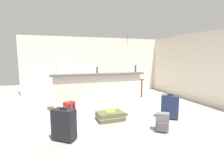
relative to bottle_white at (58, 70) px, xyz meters
The scene contains 18 objects.
ground_plane 2.30m from the bottle_white, ahead, with size 13.00×13.00×0.05m, color gray.
wall_back 3.37m from the bottle_white, 55.88° to the left, with size 6.60×0.10×2.50m, color silver.
wall_right 4.94m from the bottle_white, ahead, with size 0.10×6.00×2.50m, color silver.
partition_half_wall 1.44m from the bottle_white, ahead, with size 2.80×0.20×1.07m, color silver.
bar_countertop 1.26m from the bottle_white, ahead, with size 2.96×0.40×0.05m, color #4C4C51.
bottle_white is the anchor object (origin of this frame).
bottle_green 1.22m from the bottle_white, ahead, with size 0.06×0.06×0.21m, color #2D6B38.
bottle_blue 2.54m from the bottle_white, ahead, with size 0.06×0.06×0.24m, color #284C89.
dining_table 3.20m from the bottle_white, 26.62° to the left, with size 1.10×0.80×0.74m.
dining_chair_near_partition 2.94m from the bottle_white, 16.52° to the left, with size 0.48×0.48×0.93m.
dining_chair_far_side 3.51m from the bottle_white, 34.06° to the left, with size 0.44×0.44×0.93m.
pendant_lamp 3.19m from the bottle_white, 26.93° to the left, with size 0.34×0.34×0.64m.
suitcase_flat_olive 2.03m from the bottle_white, 42.41° to the right, with size 0.83×0.51×0.22m.
suitcase_upright_navy 3.29m from the bottle_white, 28.96° to the right, with size 0.50×0.46×0.67m.
backpack_grey 3.20m from the bottle_white, 46.34° to the right, with size 0.34×0.33×0.42m.
backpack_red 1.20m from the bottle_white, 63.81° to the right, with size 0.33×0.32×0.42m.
suitcase_upright_black 2.15m from the bottle_white, 89.83° to the right, with size 0.49×0.46×0.67m.
book_stack 1.96m from the bottle_white, 42.64° to the right, with size 0.29×0.26×0.07m.
Camera 1 is at (-2.08, -5.19, 1.64)m, focal length 29.15 mm.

